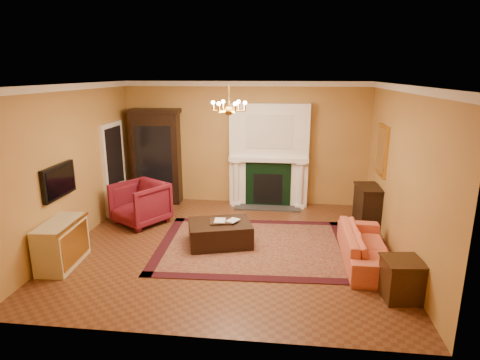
% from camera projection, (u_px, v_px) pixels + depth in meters
% --- Properties ---
extents(floor, '(6.00, 5.50, 0.02)m').
position_uv_depth(floor, '(230.00, 246.00, 7.64)').
color(floor, brown).
rests_on(floor, ground).
extents(ceiling, '(6.00, 5.50, 0.02)m').
position_uv_depth(ceiling, '(229.00, 84.00, 6.85)').
color(ceiling, white).
rests_on(ceiling, wall_back).
extents(wall_back, '(6.00, 0.02, 3.00)m').
position_uv_depth(wall_back, '(245.00, 143.00, 9.89)').
color(wall_back, '#C08F45').
rests_on(wall_back, floor).
extents(wall_front, '(6.00, 0.02, 3.00)m').
position_uv_depth(wall_front, '(196.00, 225.00, 4.60)').
color(wall_front, '#C08F45').
rests_on(wall_front, floor).
extents(wall_left, '(0.02, 5.50, 3.00)m').
position_uv_depth(wall_left, '(72.00, 165.00, 7.58)').
color(wall_left, '#C08F45').
rests_on(wall_left, floor).
extents(wall_right, '(0.02, 5.50, 3.00)m').
position_uv_depth(wall_right, '(402.00, 174.00, 6.91)').
color(wall_right, '#C08F45').
rests_on(wall_right, floor).
extents(fireplace, '(1.90, 0.70, 2.50)m').
position_uv_depth(fireplace, '(269.00, 158.00, 9.73)').
color(fireplace, white).
rests_on(fireplace, wall_back).
extents(crown_molding, '(6.00, 5.50, 0.12)m').
position_uv_depth(crown_molding, '(236.00, 86.00, 7.79)').
color(crown_molding, white).
rests_on(crown_molding, ceiling).
extents(doorway, '(0.08, 1.05, 2.10)m').
position_uv_depth(doorway, '(114.00, 168.00, 9.32)').
color(doorway, silver).
rests_on(doorway, wall_left).
extents(tv_panel, '(0.09, 0.95, 0.58)m').
position_uv_depth(tv_panel, '(59.00, 181.00, 7.04)').
color(tv_panel, black).
rests_on(tv_panel, wall_left).
extents(gilt_mirror, '(0.06, 0.76, 1.05)m').
position_uv_depth(gilt_mirror, '(382.00, 150.00, 8.22)').
color(gilt_mirror, gold).
rests_on(gilt_mirror, wall_right).
extents(chandelier, '(0.63, 0.55, 0.53)m').
position_uv_depth(chandelier, '(229.00, 107.00, 6.96)').
color(chandelier, '#BF8E34').
rests_on(chandelier, ceiling).
extents(oriental_rug, '(3.73, 2.87, 0.01)m').
position_uv_depth(oriental_rug, '(254.00, 246.00, 7.63)').
color(oriental_rug, '#430E10').
rests_on(oriental_rug, floor).
extents(china_cabinet, '(1.15, 0.58, 2.25)m').
position_uv_depth(china_cabinet, '(157.00, 159.00, 9.97)').
color(china_cabinet, black).
rests_on(china_cabinet, floor).
extents(wingback_armchair, '(1.32, 1.30, 1.01)m').
position_uv_depth(wingback_armchair, '(140.00, 201.00, 8.66)').
color(wingback_armchair, maroon).
rests_on(wingback_armchair, floor).
extents(pedestal_table, '(0.42, 0.42, 0.76)m').
position_uv_depth(pedestal_table, '(128.00, 196.00, 9.25)').
color(pedestal_table, black).
rests_on(pedestal_table, floor).
extents(commode, '(0.56, 1.07, 0.78)m').
position_uv_depth(commode, '(62.00, 244.00, 6.79)').
color(commode, beige).
rests_on(commode, floor).
extents(coral_sofa, '(0.60, 1.97, 0.77)m').
position_uv_depth(coral_sofa, '(367.00, 241.00, 6.90)').
color(coral_sofa, '#DC6F45').
rests_on(coral_sofa, floor).
extents(end_table, '(0.56, 0.56, 0.58)m').
position_uv_depth(end_table, '(401.00, 280.00, 5.79)').
color(end_table, '#39200F').
rests_on(end_table, floor).
extents(console_table, '(0.50, 0.80, 0.85)m').
position_uv_depth(console_table, '(368.00, 207.00, 8.54)').
color(console_table, black).
rests_on(console_table, floor).
extents(leather_ottoman, '(1.35, 1.13, 0.43)m').
position_uv_depth(leather_ottoman, '(220.00, 233.00, 7.64)').
color(leather_ottoman, black).
rests_on(leather_ottoman, oriental_rug).
extents(ottoman_tray, '(0.51, 0.43, 0.03)m').
position_uv_depth(ottoman_tray, '(221.00, 221.00, 7.60)').
color(ottoman_tray, black).
rests_on(ottoman_tray, leather_ottoman).
extents(book_a, '(0.21, 0.04, 0.28)m').
position_uv_depth(book_a, '(214.00, 214.00, 7.53)').
color(book_a, gray).
rests_on(book_a, ottoman_tray).
extents(book_b, '(0.18, 0.10, 0.26)m').
position_uv_depth(book_b, '(229.00, 214.00, 7.60)').
color(book_b, gray).
rests_on(book_b, ottoman_tray).
extents(topiary_left, '(0.17, 0.17, 0.46)m').
position_uv_depth(topiary_left, '(240.00, 146.00, 9.69)').
color(topiary_left, tan).
rests_on(topiary_left, fireplace).
extents(topiary_right, '(0.17, 0.17, 0.47)m').
position_uv_depth(topiary_right, '(294.00, 147.00, 9.54)').
color(topiary_right, tan).
rests_on(topiary_right, fireplace).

